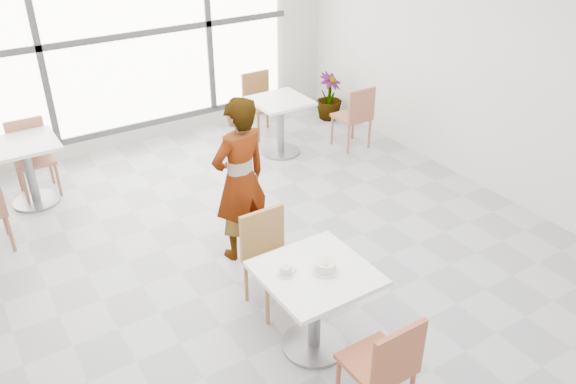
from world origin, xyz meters
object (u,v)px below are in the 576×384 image
oatmeal_bowl (325,266)px  bg_table_left (28,164)px  person (240,180)px  bg_table_right (280,119)px  plant_right (329,97)px  main_table (315,295)px  chair_far (269,253)px  bg_chair_right_near (356,114)px  bg_chair_left_far (31,152)px  coffee_cup (286,271)px  chair_near (385,363)px  bg_chair_right_far (260,99)px

oatmeal_bowl → bg_table_left: bearing=111.6°
bg_table_left → person: bearing=-54.7°
bg_table_right → plant_right: bearing=26.2°
main_table → chair_far: bearing=89.9°
person → bg_table_left: 2.65m
person → bg_chair_right_near: bearing=-160.3°
bg_table_left → bg_chair_left_far: bg_chair_left_far is taller
bg_table_left → bg_chair_right_near: size_ratio=0.86×
person → bg_table_right: person is taller
chair_far → bg_table_right: bearing=56.1°
chair_far → coffee_cup: 0.69m
bg_chair_right_near → chair_near: bearing=54.1°
chair_near → bg_chair_right_near: size_ratio=1.00×
chair_near → bg_table_left: size_ratio=1.16×
main_table → oatmeal_bowl: oatmeal_bowl is taller
chair_far → bg_chair_right_near: size_ratio=1.00×
chair_near → coffee_cup: 0.96m
main_table → chair_near: size_ratio=0.92×
main_table → chair_far: chair_far is taller
main_table → chair_near: (0.01, -0.80, -0.02)m
oatmeal_bowl → bg_table_right: size_ratio=0.28×
chair_near → chair_far: size_ratio=1.00×
person → chair_far: bearing=70.3°
person → bg_table_right: size_ratio=2.18×
chair_far → person: person is taller
bg_table_left → bg_chair_right_near: bearing=-11.8°
main_table → bg_chair_right_near: 3.79m
person → bg_chair_left_far: 2.82m
chair_far → plant_right: size_ratio=1.25×
chair_near → coffee_cup: (-0.22, 0.89, 0.28)m
plant_right → bg_chair_right_near: bearing=-108.0°
main_table → bg_chair_right_near: bg_chair_right_near is taller
chair_far → bg_chair_right_near: same height
person → oatmeal_bowl: bearing=78.0°
oatmeal_bowl → plant_right: oatmeal_bowl is taller
bg_chair_right_far → chair_far: bearing=-119.0°
plant_right → bg_chair_left_far: bearing=179.3°
oatmeal_bowl → person: (0.09, 1.48, 0.02)m
bg_table_right → bg_chair_left_far: bearing=167.3°
main_table → bg_table_left: (-1.37, 3.59, -0.04)m
main_table → bg_table_right: size_ratio=1.07×
coffee_cup → bg_table_right: coffee_cup is taller
bg_table_right → bg_chair_right_near: size_ratio=0.86×
bg_table_left → bg_chair_right_far: bg_chair_right_far is taller
chair_near → person: person is taller
bg_chair_right_far → plant_right: 1.15m
bg_table_left → bg_chair_right_far: size_ratio=0.86×
chair_near → bg_chair_right_far: size_ratio=1.00×
bg_table_left → bg_chair_right_near: (3.96, -0.83, 0.01)m
coffee_cup → bg_chair_right_near: size_ratio=0.18×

